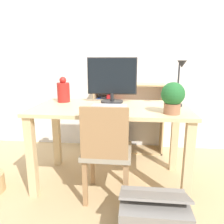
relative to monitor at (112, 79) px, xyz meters
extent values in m
plane|color=tan|center=(0.01, -0.20, -0.98)|extent=(10.00, 10.00, 0.00)
cube|color=white|center=(0.01, 0.76, 0.32)|extent=(8.00, 0.05, 2.60)
cube|color=#D8BC8C|center=(0.01, -0.20, -0.25)|extent=(1.39, 0.72, 0.03)
cube|color=#D8BC8C|center=(-0.63, -0.50, -0.62)|extent=(0.07, 0.07, 0.72)
cube|color=#D8BC8C|center=(0.65, -0.50, -0.62)|extent=(0.07, 0.07, 0.72)
cube|color=#D8BC8C|center=(-0.63, 0.11, -0.62)|extent=(0.07, 0.07, 0.72)
cube|color=#D8BC8C|center=(0.65, 0.11, -0.62)|extent=(0.07, 0.07, 0.72)
cylinder|color=#232326|center=(0.00, 0.00, -0.23)|extent=(0.22, 0.22, 0.02)
cylinder|color=#232326|center=(0.00, 0.00, -0.18)|extent=(0.04, 0.04, 0.08)
cube|color=#232326|center=(0.00, 0.00, 0.03)|extent=(0.48, 0.02, 0.35)
cube|color=black|center=(0.00, 0.00, 0.03)|extent=(0.46, 0.03, 0.33)
cube|color=#B2B2B7|center=(0.00, -0.21, -0.23)|extent=(0.32, 0.14, 0.02)
cylinder|color=#B2231E|center=(-0.48, -0.02, -0.14)|extent=(0.12, 0.12, 0.19)
sphere|color=#B2231E|center=(-0.48, -0.02, -0.02)|extent=(0.07, 0.07, 0.07)
cylinder|color=#2D2D33|center=(0.61, -0.11, -0.22)|extent=(0.10, 0.10, 0.02)
cylinder|color=#2D2D33|center=(0.61, -0.11, -0.02)|extent=(0.02, 0.02, 0.38)
cylinder|color=#2D2D33|center=(0.61, -0.16, 0.17)|extent=(0.01, 0.10, 0.01)
cone|color=#2D2D33|center=(0.61, -0.21, 0.15)|extent=(0.08, 0.08, 0.06)
cylinder|color=#9E6647|center=(0.52, -0.41, -0.19)|extent=(0.13, 0.13, 0.08)
sphere|color=#23662D|center=(0.52, -0.41, -0.08)|extent=(0.18, 0.18, 0.18)
cube|color=#9E937F|center=(0.00, -0.42, -0.57)|extent=(0.40, 0.40, 0.04)
cube|color=#9E754C|center=(0.00, -0.61, -0.35)|extent=(0.36, 0.03, 0.40)
cube|color=#9E754C|center=(-0.16, -0.58, -0.79)|extent=(0.04, 0.04, 0.40)
cube|color=#9E754C|center=(0.17, -0.58, -0.79)|extent=(0.04, 0.04, 0.40)
cube|color=#9E754C|center=(-0.16, -0.26, -0.79)|extent=(0.04, 0.04, 0.40)
cube|color=#9E754C|center=(0.17, -0.26, -0.79)|extent=(0.04, 0.04, 0.40)
cube|color=tan|center=(-0.27, 0.58, -0.55)|extent=(0.02, 0.28, 0.88)
cube|color=tan|center=(0.58, 0.58, -0.55)|extent=(0.02, 0.28, 0.88)
cube|color=tan|center=(0.15, 0.58, -0.98)|extent=(0.86, 0.28, 0.02)
cube|color=tan|center=(0.15, 0.58, -0.12)|extent=(0.86, 0.28, 0.02)
cube|color=tan|center=(0.15, 0.58, -0.55)|extent=(0.83, 0.28, 0.02)
cube|color=red|center=(-0.22, 0.58, -0.85)|extent=(0.06, 0.24, 0.23)
cube|color=orange|center=(-0.16, 0.58, -0.81)|extent=(0.04, 0.24, 0.31)
cube|color=beige|center=(-0.09, 0.58, -0.80)|extent=(0.07, 0.24, 0.34)
cube|color=black|center=(-0.02, 0.58, -0.80)|extent=(0.05, 0.24, 0.34)
cube|color=red|center=(0.04, 0.58, -0.84)|extent=(0.06, 0.24, 0.26)
cube|color=black|center=(0.12, 0.58, -0.82)|extent=(0.06, 0.24, 0.30)
cube|color=navy|center=(-0.22, 0.58, -0.42)|extent=(0.06, 0.24, 0.24)
cube|color=black|center=(-0.15, 0.58, -0.41)|extent=(0.07, 0.24, 0.26)
cube|color=red|center=(-0.08, 0.58, -0.39)|extent=(0.06, 0.24, 0.29)
cube|color=gray|center=(0.37, -0.83, -0.86)|extent=(0.46, 0.33, 0.25)
cube|color=gray|center=(0.37, -0.76, -0.73)|extent=(0.47, 0.32, 0.13)
camera|label=1|loc=(0.22, -2.12, 0.19)|focal=35.00mm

